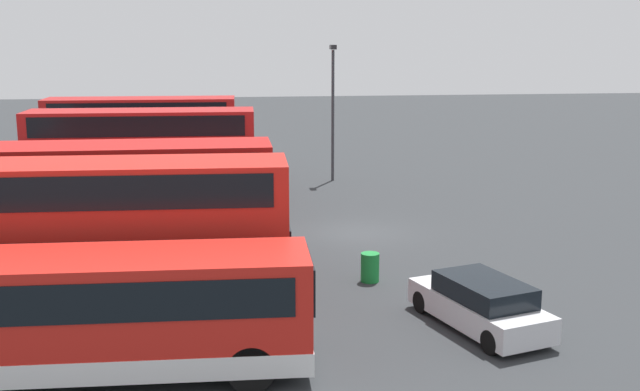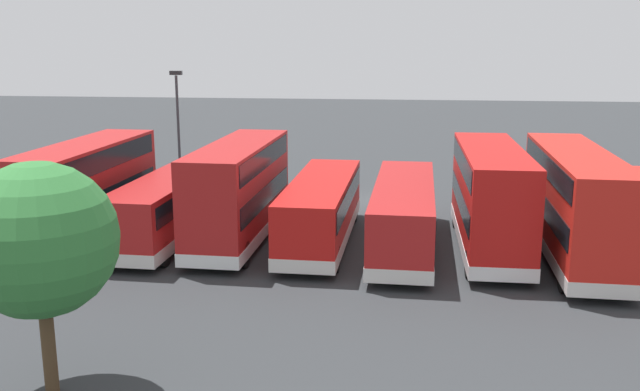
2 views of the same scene
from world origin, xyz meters
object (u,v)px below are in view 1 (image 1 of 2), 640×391
at_px(bus_double_decker_second, 68,239).
at_px(bus_single_deck_seventh, 146,163).
at_px(bus_single_deck_fourth, 118,210).
at_px(waste_bin_yellow, 370,267).
at_px(bus_double_decker_third, 107,211).
at_px(bus_single_deck_fifth, 140,190).
at_px(lamp_post_tall, 333,101).
at_px(bus_double_decker_sixth, 142,156).
at_px(car_hatchback_silver, 480,304).
at_px(bus_double_decker_far_end, 142,137).
at_px(bus_single_deck_near_end, 83,312).

height_order(bus_double_decker_second, bus_single_deck_seventh, bus_double_decker_second).
bearing_deg(bus_single_deck_fourth, waste_bin_yellow, -117.84).
distance_m(bus_double_decker_third, bus_single_deck_fourth, 3.82).
height_order(bus_single_deck_fifth, lamp_post_tall, lamp_post_tall).
xyz_separation_m(bus_single_deck_fifth, bus_double_decker_sixth, (3.75, 0.19, 0.82)).
relative_size(car_hatchback_silver, waste_bin_yellow, 5.09).
bearing_deg(bus_double_decker_far_end, bus_double_decker_sixth, -174.59).
height_order(bus_single_deck_near_end, car_hatchback_silver, bus_single_deck_near_end).
height_order(bus_double_decker_sixth, bus_double_decker_far_end, same).
xyz_separation_m(bus_single_deck_near_end, bus_double_decker_third, (7.02, 0.36, 0.83)).
distance_m(bus_single_deck_near_end, bus_double_decker_far_end, 25.14).
xyz_separation_m(bus_single_deck_fourth, bus_double_decker_far_end, (14.36, 0.43, 0.82)).
xyz_separation_m(bus_single_deck_seventh, lamp_post_tall, (2.59, -9.80, 2.72)).
distance_m(bus_single_deck_fifth, lamp_post_tall, 13.75).
bearing_deg(bus_double_decker_second, bus_single_deck_seventh, -1.54).
xyz_separation_m(bus_double_decker_second, car_hatchback_silver, (-1.75, -11.12, -1.75)).
distance_m(bus_single_deck_near_end, bus_single_deck_fourth, 10.76).
height_order(bus_double_decker_third, bus_double_decker_sixth, same).
bearing_deg(bus_double_decker_third, bus_double_decker_second, 170.56).
xyz_separation_m(car_hatchback_silver, lamp_post_tall, (22.27, 0.84, 3.64)).
relative_size(lamp_post_tall, waste_bin_yellow, 7.72).
relative_size(bus_single_deck_near_end, bus_double_decker_second, 0.88).
height_order(bus_single_deck_fifth, bus_single_deck_seventh, same).
bearing_deg(bus_single_deck_fifth, bus_single_deck_near_end, -179.68).
relative_size(bus_single_deck_near_end, bus_single_deck_fifth, 0.97).
bearing_deg(waste_bin_yellow, bus_single_deck_near_end, 128.13).
distance_m(car_hatchback_silver, waste_bin_yellow, 4.96).
height_order(bus_single_deck_near_end, lamp_post_tall, lamp_post_tall).
relative_size(bus_single_deck_fifth, bus_double_decker_sixth, 1.07).
distance_m(bus_double_decker_second, bus_double_decker_far_end, 21.53).
relative_size(bus_single_deck_near_end, waste_bin_yellow, 11.22).
distance_m(bus_double_decker_far_end, lamp_post_tall, 10.49).
relative_size(bus_double_decker_far_end, waste_bin_yellow, 10.69).
bearing_deg(car_hatchback_silver, bus_single_deck_fourth, 50.12).
relative_size(bus_double_decker_second, car_hatchback_silver, 2.51).
relative_size(bus_single_deck_near_end, bus_double_decker_sixth, 1.03).
bearing_deg(lamp_post_tall, bus_single_deck_fourth, 143.60).
bearing_deg(bus_double_decker_sixth, bus_single_deck_near_end, -179.14).
bearing_deg(bus_double_decker_third, bus_double_decker_sixth, -0.45).
xyz_separation_m(bus_double_decker_far_end, car_hatchback_silver, (-23.28, -11.11, -1.74)).
xyz_separation_m(bus_double_decker_second, bus_single_deck_fourth, (7.17, -0.44, -0.83)).
distance_m(bus_single_deck_fourth, car_hatchback_silver, 13.95).
xyz_separation_m(bus_single_deck_fourth, car_hatchback_silver, (-8.92, -10.68, -0.92)).
xyz_separation_m(bus_single_deck_near_end, bus_double_decker_second, (3.58, 0.93, 0.83)).
height_order(bus_single_deck_fourth, car_hatchback_silver, bus_single_deck_fourth).
relative_size(bus_single_deck_fourth, lamp_post_tall, 1.59).
relative_size(bus_double_decker_second, bus_double_decker_third, 1.15).
relative_size(bus_single_deck_seventh, bus_double_decker_far_end, 1.03).
xyz_separation_m(bus_single_deck_fourth, bus_single_deck_fifth, (3.72, -0.41, -0.00)).
xyz_separation_m(bus_single_deck_seventh, bus_double_decker_far_end, (3.60, 0.47, 0.83)).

